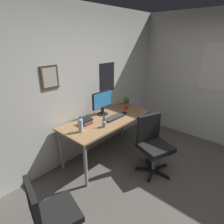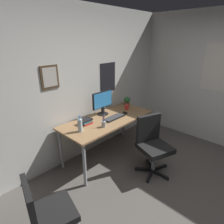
{
  "view_description": "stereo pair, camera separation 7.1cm",
  "coord_description": "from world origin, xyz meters",
  "views": [
    {
      "loc": [
        -1.94,
        -0.38,
        2.08
      ],
      "look_at": [
        0.26,
        1.6,
        0.91
      ],
      "focal_mm": 30.1,
      "sensor_mm": 36.0,
      "label": 1
    },
    {
      "loc": [
        -1.9,
        -0.43,
        2.08
      ],
      "look_at": [
        0.26,
        1.6,
        0.91
      ],
      "focal_mm": 30.1,
      "sensor_mm": 36.0,
      "label": 2
    }
  ],
  "objects": [
    {
      "name": "ground_plane",
      "position": [
        0.0,
        0.0,
        0.0
      ],
      "size": [
        5.28,
        5.28,
        0.0
      ],
      "primitive_type": "plane",
      "color": "#514C47"
    },
    {
      "name": "wall_back",
      "position": [
        -0.0,
        2.15,
        1.3
      ],
      "size": [
        4.4,
        0.1,
        2.6
      ],
      "color": "silver",
      "rests_on": "ground_plane"
    },
    {
      "name": "desk",
      "position": [
        0.26,
        1.7,
        0.68
      ],
      "size": [
        1.72,
        0.74,
        0.76
      ],
      "color": "#936D47",
      "rests_on": "ground_plane"
    },
    {
      "name": "office_chair",
      "position": [
        0.45,
        0.89,
        0.53
      ],
      "size": [
        0.59,
        0.6,
        0.95
      ],
      "color": "black",
      "rests_on": "ground_plane"
    },
    {
      "name": "side_chair",
      "position": [
        -1.36,
        0.96,
        0.5
      ],
      "size": [
        0.51,
        0.51,
        0.88
      ],
      "color": "black",
      "rests_on": "ground_plane"
    },
    {
      "name": "monitor",
      "position": [
        0.34,
        1.91,
        1.0
      ],
      "size": [
        0.46,
        0.2,
        0.43
      ],
      "color": "black",
      "rests_on": "desk"
    },
    {
      "name": "keyboard",
      "position": [
        0.35,
        1.63,
        0.77
      ],
      "size": [
        0.43,
        0.15,
        0.03
      ],
      "color": "black",
      "rests_on": "desk"
    },
    {
      "name": "computer_mouse",
      "position": [
        0.65,
        1.63,
        0.77
      ],
      "size": [
        0.06,
        0.11,
        0.04
      ],
      "color": "black",
      "rests_on": "desk"
    },
    {
      "name": "water_bottle",
      "position": [
        -0.38,
        1.66,
        0.86
      ],
      "size": [
        0.07,
        0.07,
        0.25
      ],
      "color": "silver",
      "rests_on": "desk"
    },
    {
      "name": "coffee_mug_near",
      "position": [
        0.84,
        1.75,
        0.8
      ],
      "size": [
        0.12,
        0.08,
        0.09
      ],
      "color": "red",
      "rests_on": "desk"
    },
    {
      "name": "potted_plant",
      "position": [
        1.01,
        1.88,
        0.86
      ],
      "size": [
        0.13,
        0.13,
        0.19
      ],
      "color": "brown",
      "rests_on": "desk"
    },
    {
      "name": "pen_cup",
      "position": [
        -0.02,
        1.51,
        0.81
      ],
      "size": [
        0.07,
        0.07,
        0.2
      ],
      "color": "#9EA0A5",
      "rests_on": "desk"
    },
    {
      "name": "book_stack_left",
      "position": [
        -0.15,
        1.81,
        0.8
      ],
      "size": [
        0.21,
        0.15,
        0.08
      ],
      "color": "#B22D28",
      "rests_on": "desk"
    }
  ]
}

